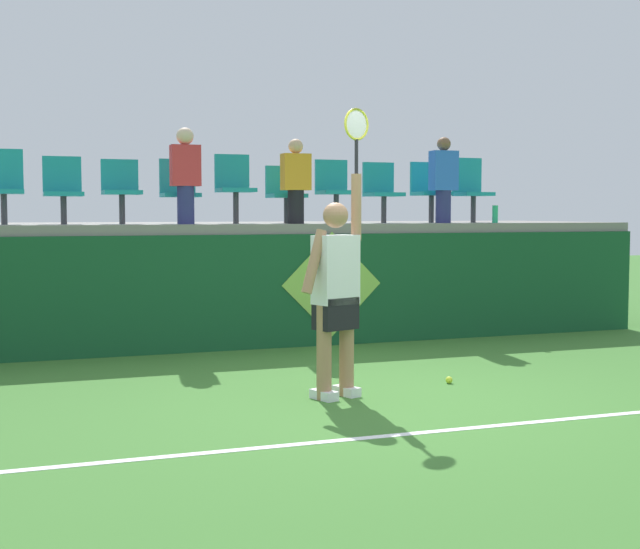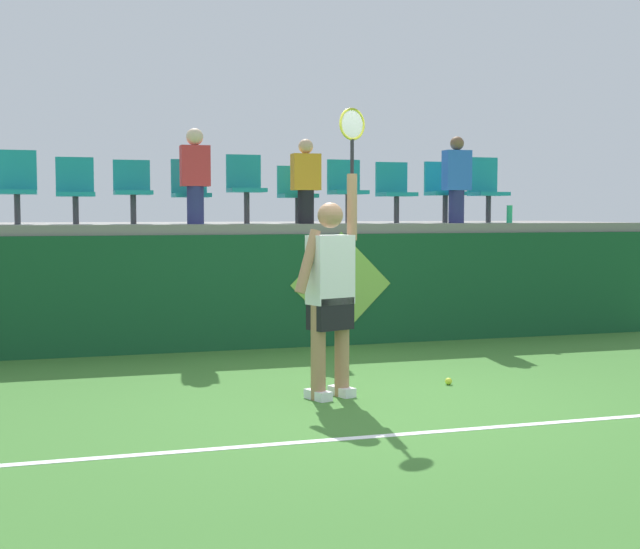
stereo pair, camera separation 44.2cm
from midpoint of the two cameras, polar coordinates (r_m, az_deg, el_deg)
ground_plane at (r=7.56m, az=5.32°, el=-8.24°), size 40.00×40.00×0.00m
court_back_wall at (r=10.43m, az=-1.14°, el=-1.06°), size 10.11×0.20×1.35m
spectator_platform at (r=11.69m, az=-2.92°, el=3.10°), size 10.11×2.80×0.12m
court_baseline_stripe at (r=6.57m, az=9.01°, el=-10.15°), size 9.10×0.08×0.01m
tennis_player at (r=7.53m, az=2.39°, el=-0.98°), size 0.72×0.38×2.52m
tennis_ball at (r=8.34m, az=9.91°, el=-6.89°), size 0.07×0.07×0.07m
water_bottle at (r=11.69m, az=13.34°, el=3.85°), size 0.08×0.08×0.23m
stadium_chair_0 at (r=10.69m, az=-18.07°, el=5.64°), size 0.44×0.42×0.87m
stadium_chair_1 at (r=10.69m, az=-14.56°, el=5.51°), size 0.44×0.42×0.80m
stadium_chair_2 at (r=10.73m, az=-11.00°, el=5.58°), size 0.44×0.42×0.77m
stadium_chair_3 at (r=10.82m, az=-7.31°, el=5.57°), size 0.44×0.42×0.79m
stadium_chair_4 at (r=10.96m, az=-3.74°, el=5.89°), size 0.44×0.42×0.86m
stadium_chair_5 at (r=11.11m, az=-0.41°, el=5.46°), size 0.44×0.42×0.73m
stadium_chair_6 at (r=11.32m, az=2.85°, el=5.71°), size 0.44×0.42×0.82m
stadium_chair_7 at (r=11.56m, az=5.99°, el=5.57°), size 0.44×0.42×0.80m
stadium_chair_8 at (r=11.85m, az=9.10°, el=5.57°), size 0.44×0.42×0.82m
stadium_chair_9 at (r=12.14m, az=11.81°, el=5.61°), size 0.44×0.42×0.89m
spectator_0 at (r=10.69m, az=0.26°, el=6.18°), size 0.34×0.20×1.03m
spectator_1 at (r=10.43m, az=-6.96°, el=6.55°), size 0.34×0.20×1.13m
spectator_2 at (r=11.48m, az=10.02°, el=6.20°), size 0.34×0.20×1.11m
wall_signage_mount at (r=10.61m, az=2.58°, el=-4.65°), size 1.27×0.01×1.38m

